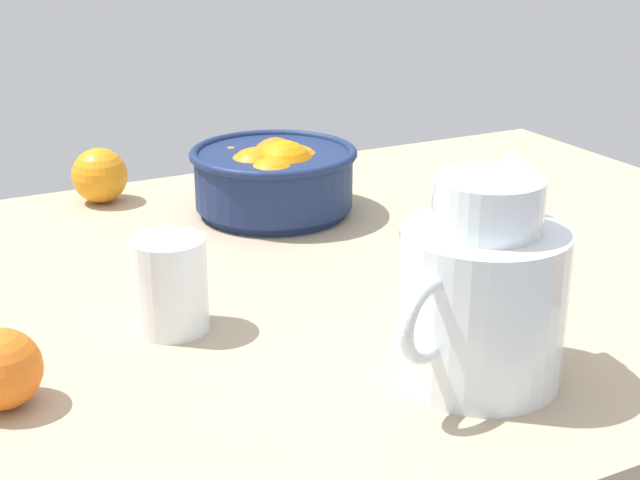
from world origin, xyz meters
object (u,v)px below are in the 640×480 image
object	(u,v)px
juice_glass	(171,291)
loose_orange_0	(100,175)
juice_pitcher	(481,306)
fruit_bowl	(274,176)
loose_orange_4	(1,369)

from	to	relation	value
juice_glass	loose_orange_0	xyz separation A→B (cm)	(4.03, 43.20, -0.25)
juice_pitcher	loose_orange_0	distance (cm)	67.16
juice_pitcher	juice_glass	xyz separation A→B (cm)	(-21.16, 21.67, -2.81)
fruit_bowl	juice_pitcher	xyz separation A→B (cm)	(-2.48, -49.31, 1.72)
juice_glass	loose_orange_0	bearing A→B (deg)	84.67
fruit_bowl	loose_orange_0	bearing A→B (deg)	141.56
juice_pitcher	loose_orange_0	size ratio (longest dim) A/B	2.50
fruit_bowl	loose_orange_4	distance (cm)	54.15
juice_pitcher	loose_orange_4	xyz separation A→B (cm)	(-38.53, 13.99, -3.45)
loose_orange_0	loose_orange_4	bearing A→B (deg)	-112.81
loose_orange_4	fruit_bowl	bearing A→B (deg)	40.74
juice_pitcher	juice_glass	size ratio (longest dim) A/B	2.02
juice_pitcher	juice_glass	distance (cm)	30.42
juice_glass	loose_orange_0	world-z (taller)	juice_glass
fruit_bowl	loose_orange_0	xyz separation A→B (cm)	(-19.61, 15.57, -1.34)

